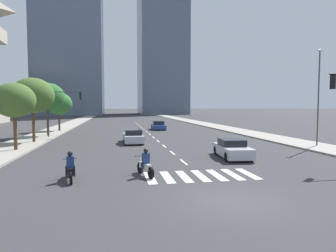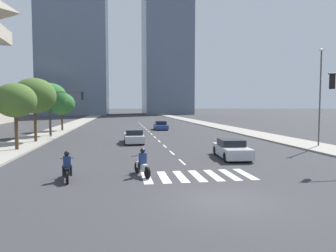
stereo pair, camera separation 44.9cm
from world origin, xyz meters
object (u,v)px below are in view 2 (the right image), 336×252
motorcycle_lead (67,169)px  motorcycle_trailing (142,165)px  street_tree_nearest (15,100)px  street_tree_fourth (62,104)px  traffic_signal_far (63,104)px  street_tree_second (35,96)px  sedan_silver_2 (134,137)px  street_tree_third (50,97)px  sedan_blue_0 (161,126)px  sedan_silver_1 (232,149)px  street_lamp_east (320,91)px

motorcycle_lead → motorcycle_trailing: size_ratio=1.10×
street_tree_nearest → street_tree_fourth: street_tree_fourth is taller
traffic_signal_far → street_tree_second: bearing=-111.1°
street_tree_fourth → street_tree_second: bearing=-90.0°
traffic_signal_far → sedan_silver_2: bearing=-38.5°
street_tree_second → street_tree_fourth: (0.00, 13.95, -0.69)m
traffic_signal_far → street_tree_third: 2.62m
sedan_blue_0 → street_tree_nearest: bearing=-34.9°
street_tree_nearest → street_tree_second: (0.00, 5.59, 0.57)m
motorcycle_lead → street_tree_nearest: 12.70m
sedan_silver_1 → street_tree_third: size_ratio=0.72×
traffic_signal_far → street_tree_fourth: 9.30m
street_lamp_east → street_tree_third: size_ratio=1.36×
traffic_signal_far → street_tree_nearest: traffic_signal_far is taller
sedan_blue_0 → motorcycle_trailing: bearing=-8.7°
street_tree_second → street_tree_third: (0.00, 6.50, 0.03)m
street_tree_second → street_tree_fourth: bearing=90.0°
sedan_blue_0 → street_lamp_east: 25.40m
sedan_silver_1 → traffic_signal_far: 21.98m
street_tree_second → street_tree_third: 6.50m
motorcycle_lead → sedan_blue_0: size_ratio=0.50×
street_tree_second → street_tree_third: bearing=90.0°
sedan_blue_0 → sedan_silver_1: (1.61, -26.29, 0.02)m
sedan_silver_2 → street_tree_second: 10.70m
motorcycle_trailing → street_tree_fourth: (-9.57, 29.91, 3.45)m
motorcycle_lead → street_tree_third: bearing=4.7°
motorcycle_trailing → street_tree_third: street_tree_third is taller
sedan_blue_0 → sedan_silver_2: (-4.92, -16.37, 0.03)m
sedan_silver_1 → street_tree_second: 20.31m
street_tree_nearest → street_tree_third: 12.10m
motorcycle_trailing → street_tree_nearest: street_tree_nearest is taller
sedan_silver_2 → sedan_silver_1: bearing=-147.2°
sedan_blue_0 → street_tree_second: (-14.70, -14.90, 4.12)m
motorcycle_lead → street_tree_second: 17.80m
sedan_silver_1 → street_lamp_east: bearing=117.4°
motorcycle_trailing → traffic_signal_far: bearing=3.2°
motorcycle_lead → sedan_blue_0: 32.46m
traffic_signal_far → motorcycle_lead: bearing=-79.5°
sedan_silver_2 → street_tree_fourth: (-9.77, 15.41, 3.41)m
sedan_silver_1 → street_tree_second: street_tree_second is taller
street_tree_second → sedan_silver_2: bearing=-8.5°
motorcycle_trailing → sedan_silver_2: 14.50m
sedan_silver_2 → traffic_signal_far: size_ratio=0.86×
street_tree_nearest → street_tree_fourth: size_ratio=0.99×
street_tree_fourth → motorcycle_trailing: bearing=-72.2°
traffic_signal_far → street_lamp_east: street_lamp_east is taller
motorcycle_trailing → sedan_silver_1: (6.73, 4.57, 0.03)m
street_tree_fourth → street_tree_nearest: bearing=-90.0°
sedan_blue_0 → sedan_silver_1: 26.34m
motorcycle_trailing → traffic_signal_far: (-7.71, 20.79, 3.38)m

